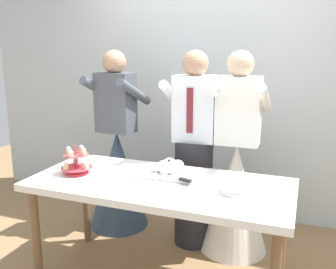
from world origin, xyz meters
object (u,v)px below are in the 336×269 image
at_px(cupcake_stand, 76,162).
at_px(person_bride, 235,184).
at_px(dessert_table, 159,191).
at_px(person_groom, 194,161).
at_px(plate_stack, 235,187).
at_px(main_cake_tray, 170,169).
at_px(person_guest, 118,167).

xyz_separation_m(cupcake_stand, person_bride, (1.04, 0.71, -0.28)).
relative_size(dessert_table, person_groom, 1.08).
height_order(dessert_table, plate_stack, plate_stack).
bearing_deg(plate_stack, person_bride, 99.58).
bearing_deg(plate_stack, main_cake_tray, 159.30).
bearing_deg(person_bride, cupcake_stand, -145.66).
xyz_separation_m(dessert_table, person_guest, (-0.71, 0.71, -0.12)).
relative_size(cupcake_stand, person_groom, 0.14).
relative_size(cupcake_stand, main_cake_tray, 0.53).
bearing_deg(person_guest, main_cake_tray, -36.80).
bearing_deg(dessert_table, person_bride, 57.90).
bearing_deg(person_guest, person_groom, -5.66).
xyz_separation_m(plate_stack, person_guest, (-1.24, 0.74, -0.23)).
bearing_deg(main_cake_tray, plate_stack, -20.70).
bearing_deg(dessert_table, main_cake_tray, 84.95).
height_order(plate_stack, person_guest, person_guest).
height_order(main_cake_tray, plate_stack, main_cake_tray).
relative_size(person_groom, person_guest, 1.00).
height_order(main_cake_tray, person_bride, person_bride).
relative_size(plate_stack, person_groom, 0.11).
xyz_separation_m(dessert_table, person_groom, (0.06, 0.63, 0.05)).
distance_m(plate_stack, person_groom, 0.81).
relative_size(dessert_table, plate_stack, 10.02).
xyz_separation_m(cupcake_stand, plate_stack, (1.16, 0.03, -0.05)).
bearing_deg(person_bride, dessert_table, -122.10).
xyz_separation_m(cupcake_stand, main_cake_tray, (0.64, 0.22, -0.04)).
bearing_deg(dessert_table, plate_stack, -3.10).
relative_size(main_cake_tray, plate_stack, 2.40).
bearing_deg(cupcake_stand, dessert_table, 5.17).
relative_size(dessert_table, person_guest, 1.08).
xyz_separation_m(plate_stack, person_bride, (-0.12, 0.68, -0.23)).
bearing_deg(person_guest, cupcake_stand, -83.84).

